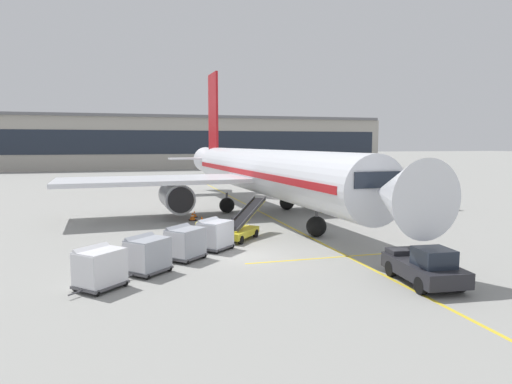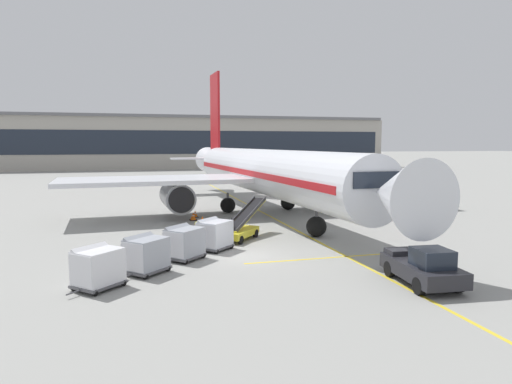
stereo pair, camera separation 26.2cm
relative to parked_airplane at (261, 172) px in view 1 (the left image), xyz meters
name	(u,v)px [view 1 (the left image)]	position (x,y,z in m)	size (l,w,h in m)	color
ground_plane	(247,256)	(-5.47, -15.65, -3.81)	(600.00, 600.00, 0.00)	gray
parked_airplane	(261,172)	(0.00, 0.00, 0.00)	(36.04, 46.54, 15.49)	silver
belt_loader	(240,227)	(-4.69, -10.91, -3.01)	(4.42, 5.04, 2.56)	gold
baggage_cart_lead	(215,234)	(-6.94, -13.57, -2.81)	(2.55, 2.54, 1.91)	#515156
baggage_cart_second	(185,242)	(-8.97, -15.44, -2.81)	(2.55, 2.54, 1.91)	#515156
baggage_cart_third	(147,254)	(-11.11, -17.64, -2.81)	(2.55, 2.54, 1.91)	#515156
baggage_cart_fourth	(99,267)	(-13.26, -19.53, -2.81)	(2.55, 2.54, 1.91)	#515156
pushback_tug	(425,267)	(1.14, -22.88, -2.99)	(2.49, 4.57, 1.83)	#232328
ground_crew_by_loader	(197,234)	(-7.96, -13.31, -2.82)	(0.32, 0.56, 1.74)	#333847
ground_crew_by_carts	(218,230)	(-6.52, -12.59, -2.82)	(0.53, 0.38, 1.74)	black
safety_cone_engine_keepout	(202,220)	(-6.32, -4.72, -3.48)	(0.61, 0.61, 0.69)	black
safety_cone_wingtip	(192,216)	(-6.77, -2.51, -3.48)	(0.61, 0.61, 0.70)	black
safety_cone_nose_mark	(194,214)	(-6.39, -0.95, -3.52)	(0.53, 0.53, 0.61)	black
apron_guidance_line_lead_in	(265,214)	(0.11, -0.82, -3.81)	(0.20, 110.00, 0.01)	yellow
apron_guidance_line_stop_bar	(346,256)	(0.04, -17.22, -3.81)	(12.00, 0.20, 0.01)	yellow
terminal_building	(137,142)	(-9.35, 84.64, 2.91)	(130.94, 22.37, 13.55)	#A8A399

